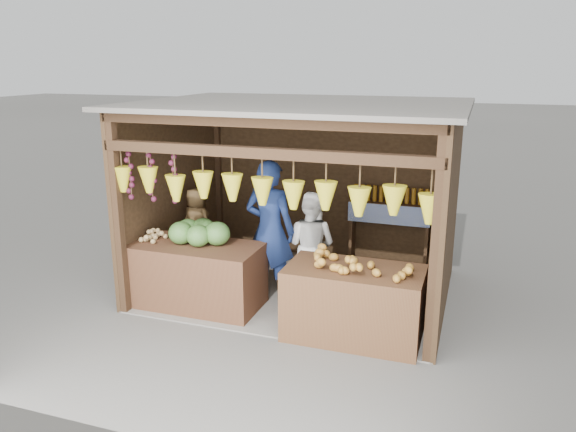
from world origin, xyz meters
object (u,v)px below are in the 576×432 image
(counter_right, at_px, (354,303))
(counter_left, at_px, (197,275))
(man_standing, at_px, (270,231))
(vendor_seated, at_px, (197,223))
(woman_standing, at_px, (311,245))

(counter_right, bearing_deg, counter_left, 174.90)
(man_standing, bearing_deg, counter_left, 38.93)
(vendor_seated, bearing_deg, counter_left, 133.37)
(man_standing, relative_size, vendor_seated, 1.80)
(counter_left, height_order, vendor_seated, vendor_seated)
(counter_right, xyz_separation_m, vendor_seated, (-2.67, 1.18, 0.40))
(woman_standing, bearing_deg, counter_right, 142.38)
(woman_standing, distance_m, vendor_seated, 1.86)
(counter_left, height_order, counter_right, counter_right)
(counter_left, relative_size, man_standing, 0.88)
(counter_left, bearing_deg, counter_right, -5.10)
(counter_right, distance_m, vendor_seated, 2.95)
(counter_left, xyz_separation_m, woman_standing, (1.35, 0.78, 0.32))
(counter_right, height_order, woman_standing, woman_standing)
(man_standing, bearing_deg, vendor_seated, -13.27)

